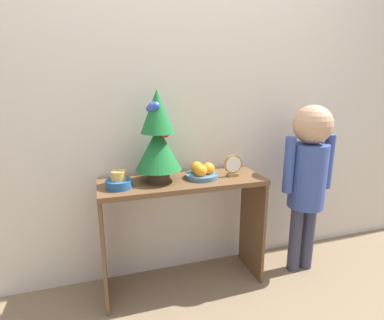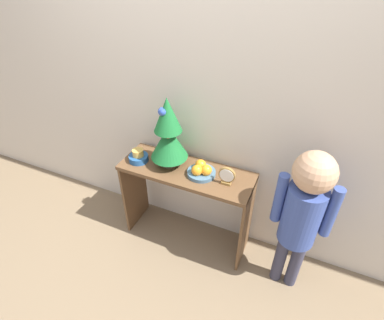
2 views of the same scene
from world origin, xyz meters
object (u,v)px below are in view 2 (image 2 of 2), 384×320
at_px(desk_clock, 227,176).
at_px(mini_tree, 168,133).
at_px(child_figure, 303,209).
at_px(singing_bowl, 138,157).
at_px(fruit_bowl, 201,170).

bearing_deg(desk_clock, mini_tree, 174.50).
bearing_deg(child_figure, mini_tree, 173.82).
height_order(mini_tree, singing_bowl, mini_tree).
bearing_deg(mini_tree, desk_clock, -5.50).
distance_m(fruit_bowl, child_figure, 0.72).
relative_size(mini_tree, singing_bowl, 3.65).
height_order(singing_bowl, desk_clock, desk_clock).
distance_m(mini_tree, desk_clock, 0.50).
relative_size(mini_tree, child_figure, 0.46).
height_order(singing_bowl, child_figure, child_figure).
bearing_deg(mini_tree, singing_bowl, -166.27).
xyz_separation_m(fruit_bowl, child_figure, (0.72, -0.09, -0.01)).
bearing_deg(fruit_bowl, child_figure, -6.79).
xyz_separation_m(mini_tree, desk_clock, (0.46, -0.04, -0.20)).
xyz_separation_m(fruit_bowl, desk_clock, (0.20, -0.02, 0.03)).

